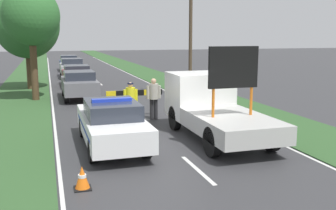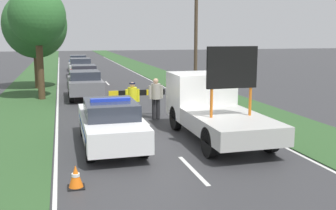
% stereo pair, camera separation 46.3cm
% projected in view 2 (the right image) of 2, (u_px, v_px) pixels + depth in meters
% --- Properties ---
extents(ground_plane, '(160.00, 160.00, 0.00)m').
position_uv_depth(ground_plane, '(166.00, 142.00, 13.24)').
color(ground_plane, '#333335').
extents(lane_markings, '(7.21, 70.40, 0.01)m').
position_uv_depth(lane_markings, '(106.00, 82.00, 30.08)').
color(lane_markings, silver).
rests_on(lane_markings, ground).
extents(grass_verge_left, '(3.23, 120.00, 0.03)m').
position_uv_depth(grass_verge_left, '(36.00, 81.00, 30.87)').
color(grass_verge_left, '#2D5128').
rests_on(grass_verge_left, ground).
extents(grass_verge_right, '(3.23, 120.00, 0.03)m').
position_uv_depth(grass_verge_right, '(165.00, 77.00, 33.60)').
color(grass_verge_right, '#2D5128').
rests_on(grass_verge_right, ground).
extents(police_car, '(1.81, 4.94, 1.60)m').
position_uv_depth(police_car, '(110.00, 123.00, 12.70)').
color(police_car, white).
rests_on(police_car, ground).
extents(work_truck, '(2.23, 5.62, 3.23)m').
position_uv_depth(work_truck, '(212.00, 106.00, 13.96)').
color(work_truck, white).
rests_on(work_truck, ground).
extents(road_barrier, '(2.49, 0.08, 1.19)m').
position_uv_depth(road_barrier, '(137.00, 95.00, 17.21)').
color(road_barrier, black).
rests_on(road_barrier, ground).
extents(police_officer, '(0.60, 0.38, 1.66)m').
position_uv_depth(police_officer, '(132.00, 98.00, 16.21)').
color(police_officer, '#191E38').
rests_on(police_officer, ground).
extents(pedestrian_civilian, '(0.63, 0.40, 1.76)m').
position_uv_depth(pedestrian_civilian, '(156.00, 95.00, 16.73)').
color(pedestrian_civilian, '#232326').
rests_on(pedestrian_civilian, ground).
extents(traffic_cone_near_police, '(0.53, 0.53, 0.73)m').
position_uv_depth(traffic_cone_near_police, '(91.00, 111.00, 16.76)').
color(traffic_cone_near_police, black).
rests_on(traffic_cone_near_police, ground).
extents(traffic_cone_centre_front, '(0.40, 0.40, 0.56)m').
position_uv_depth(traffic_cone_centre_front, '(76.00, 177.00, 9.25)').
color(traffic_cone_centre_front, black).
rests_on(traffic_cone_centre_front, ground).
extents(queued_car_suv_grey, '(1.83, 4.29, 1.58)m').
position_uv_depth(queued_car_suv_grey, '(85.00, 84.00, 22.28)').
color(queued_car_suv_grey, slate).
rests_on(queued_car_suv_grey, ground).
extents(queued_car_wagon_maroon, '(1.88, 4.33, 1.47)m').
position_uv_depth(queued_car_wagon_maroon, '(84.00, 74.00, 28.02)').
color(queued_car_wagon_maroon, maroon).
rests_on(queued_car_wagon_maroon, ground).
extents(queued_car_sedan_silver, '(1.89, 4.55, 1.61)m').
position_uv_depth(queued_car_sedan_silver, '(80.00, 67.00, 33.81)').
color(queued_car_sedan_silver, '#B2B2B7').
rests_on(queued_car_sedan_silver, ground).
extents(queued_car_hatch_blue, '(1.74, 4.26, 1.55)m').
position_uv_depth(queued_car_hatch_blue, '(78.00, 62.00, 40.01)').
color(queued_car_hatch_blue, navy).
rests_on(queued_car_hatch_blue, ground).
extents(roadside_tree_near_left, '(3.03, 3.03, 6.17)m').
position_uv_depth(roadside_tree_near_left, '(37.00, 17.00, 21.19)').
color(roadside_tree_near_left, '#4C3823').
rests_on(roadside_tree_near_left, ground).
extents(roadside_tree_near_right, '(4.14, 4.14, 6.39)m').
position_uv_depth(roadside_tree_near_right, '(35.00, 25.00, 25.77)').
color(roadside_tree_near_right, '#4C3823').
rests_on(roadside_tree_near_right, ground).
extents(utility_pole, '(1.20, 0.20, 8.07)m').
position_uv_depth(utility_pole, '(196.00, 25.00, 22.44)').
color(utility_pole, '#473828').
rests_on(utility_pole, ground).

